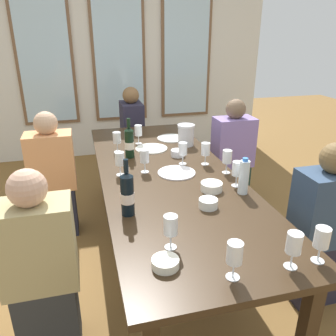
% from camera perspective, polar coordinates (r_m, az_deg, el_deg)
% --- Properties ---
extents(ground_plane, '(12.00, 12.00, 0.00)m').
position_cam_1_polar(ground_plane, '(2.85, -0.15, -14.60)').
color(ground_plane, brown).
extents(back_wall_with_windows, '(4.16, 0.10, 2.90)m').
position_cam_1_polar(back_wall_with_windows, '(4.88, -8.37, 19.02)').
color(back_wall_with_windows, silver).
rests_on(back_wall_with_windows, ground).
extents(dining_table, '(0.96, 2.61, 0.74)m').
position_cam_1_polar(dining_table, '(2.51, -0.17, -2.17)').
color(dining_table, '#352515').
rests_on(dining_table, ground).
extents(white_plate_0, '(0.27, 0.27, 0.01)m').
position_cam_1_polar(white_plate_0, '(3.26, 0.60, 5.03)').
color(white_plate_0, white).
rests_on(white_plate_0, dining_table).
extents(white_plate_1, '(0.28, 0.28, 0.01)m').
position_cam_1_polar(white_plate_1, '(2.98, -2.84, 3.30)').
color(white_plate_1, white).
rests_on(white_plate_1, dining_table).
extents(white_plate_2, '(0.28, 0.28, 0.01)m').
position_cam_1_polar(white_plate_2, '(2.47, 1.45, -0.78)').
color(white_plate_2, white).
rests_on(white_plate_2, dining_table).
extents(metal_pitcher, '(0.16, 0.16, 0.19)m').
position_cam_1_polar(metal_pitcher, '(3.05, 3.03, 5.58)').
color(metal_pitcher, silver).
rests_on(metal_pitcher, dining_table).
extents(wine_bottle_0, '(0.08, 0.08, 0.33)m').
position_cam_1_polar(wine_bottle_0, '(2.76, -6.52, 4.28)').
color(wine_bottle_0, black).
rests_on(wine_bottle_0, dining_table).
extents(wine_bottle_1, '(0.08, 0.08, 0.33)m').
position_cam_1_polar(wine_bottle_1, '(1.90, -6.85, -4.31)').
color(wine_bottle_1, black).
rests_on(wine_bottle_1, dining_table).
extents(tasting_bowl_0, '(0.12, 0.12, 0.04)m').
position_cam_1_polar(tasting_bowl_0, '(1.55, -0.45, -15.69)').
color(tasting_bowl_0, white).
rests_on(tasting_bowl_0, dining_table).
extents(tasting_bowl_1, '(0.12, 0.12, 0.05)m').
position_cam_1_polar(tasting_bowl_1, '(2.80, 1.66, 2.54)').
color(tasting_bowl_1, white).
rests_on(tasting_bowl_1, dining_table).
extents(tasting_bowl_2, '(0.11, 0.11, 0.05)m').
position_cam_1_polar(tasting_bowl_2, '(2.02, 6.78, -5.92)').
color(tasting_bowl_2, white).
rests_on(tasting_bowl_2, dining_table).
extents(tasting_bowl_3, '(0.14, 0.14, 0.05)m').
position_cam_1_polar(tasting_bowl_3, '(2.22, 7.33, -3.11)').
color(tasting_bowl_3, white).
rests_on(tasting_bowl_3, dining_table).
extents(water_bottle, '(0.06, 0.06, 0.24)m').
position_cam_1_polar(water_bottle, '(2.19, 12.63, -1.47)').
color(water_bottle, white).
rests_on(water_bottle, dining_table).
extents(wine_glass_0, '(0.07, 0.07, 0.17)m').
position_cam_1_polar(wine_glass_0, '(1.46, 11.16, -13.96)').
color(wine_glass_0, white).
rests_on(wine_glass_0, dining_table).
extents(wine_glass_1, '(0.07, 0.07, 0.17)m').
position_cam_1_polar(wine_glass_1, '(1.61, 0.45, -9.84)').
color(wine_glass_1, white).
rests_on(wine_glass_1, dining_table).
extents(wine_glass_2, '(0.07, 0.07, 0.17)m').
position_cam_1_polar(wine_glass_2, '(2.27, 11.56, -0.20)').
color(wine_glass_2, white).
rests_on(wine_glass_2, dining_table).
extents(wine_glass_3, '(0.07, 0.07, 0.17)m').
position_cam_1_polar(wine_glass_3, '(2.61, 2.52, 3.08)').
color(wine_glass_3, white).
rests_on(wine_glass_3, dining_table).
extents(wine_glass_4, '(0.07, 0.07, 0.17)m').
position_cam_1_polar(wine_glass_4, '(3.10, -5.02, 6.16)').
color(wine_glass_4, white).
rests_on(wine_glass_4, dining_table).
extents(wine_glass_5, '(0.07, 0.07, 0.17)m').
position_cam_1_polar(wine_glass_5, '(2.46, -3.98, 1.93)').
color(wine_glass_5, white).
rests_on(wine_glass_5, dining_table).
extents(wine_glass_6, '(0.07, 0.07, 0.17)m').
position_cam_1_polar(wine_glass_6, '(2.61, 6.35, 3.11)').
color(wine_glass_6, white).
rests_on(wine_glass_6, dining_table).
extents(wine_glass_7, '(0.07, 0.07, 0.17)m').
position_cam_1_polar(wine_glass_7, '(1.67, 24.44, -10.86)').
color(wine_glass_7, white).
rests_on(wine_glass_7, dining_table).
extents(wine_glass_8, '(0.07, 0.07, 0.17)m').
position_cam_1_polar(wine_glass_8, '(1.59, 20.43, -11.98)').
color(wine_glass_8, white).
rests_on(wine_glass_8, dining_table).
extents(wine_glass_9, '(0.07, 0.07, 0.17)m').
position_cam_1_polar(wine_glass_9, '(2.48, 9.91, 1.70)').
color(wine_glass_9, white).
rests_on(wine_glass_9, dining_table).
extents(wine_glass_10, '(0.07, 0.07, 0.17)m').
position_cam_1_polar(wine_glass_10, '(2.42, -8.13, 1.36)').
color(wine_glass_10, white).
rests_on(wine_glass_10, dining_table).
extents(wine_glass_11, '(0.07, 0.07, 0.17)m').
position_cam_1_polar(wine_glass_11, '(2.90, -8.60, 4.98)').
color(wine_glass_11, white).
rests_on(wine_glass_11, dining_table).
extents(seated_person_0, '(0.38, 0.24, 1.11)m').
position_cam_1_polar(seated_person_0, '(3.07, -18.71, -1.73)').
color(seated_person_0, '#232433').
rests_on(seated_person_0, ground).
extents(seated_person_1, '(0.38, 0.24, 1.11)m').
position_cam_1_polar(seated_person_1, '(3.44, 10.73, 1.74)').
color(seated_person_1, '#23382D').
rests_on(seated_person_1, ground).
extents(seated_person_2, '(0.38, 0.24, 1.11)m').
position_cam_1_polar(seated_person_2, '(1.99, -20.49, -15.95)').
color(seated_person_2, '#2D3032').
rests_on(seated_person_2, ground).
extents(seated_person_3, '(0.38, 0.24, 1.11)m').
position_cam_1_polar(seated_person_3, '(2.41, 24.45, -9.46)').
color(seated_person_3, '#232231').
rests_on(seated_person_3, ground).
extents(seated_person_4, '(0.24, 0.38, 1.11)m').
position_cam_1_polar(seated_person_4, '(4.08, -6.00, 5.29)').
color(seated_person_4, '#312742').
rests_on(seated_person_4, ground).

